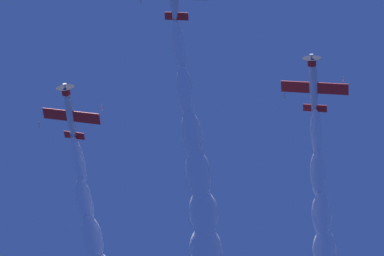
{
  "coord_description": "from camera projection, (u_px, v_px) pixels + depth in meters",
  "views": [
    {
      "loc": [
        -6.06,
        -23.6,
        1.76
      ],
      "look_at": [
        14.88,
        17.06,
        92.9
      ],
      "focal_mm": 76.67,
      "sensor_mm": 36.0,
      "label": 1
    }
  ],
  "objects": [
    {
      "name": "airplane_left_wingman",
      "position": [
        313.0,
        84.0,
        101.52
      ],
      "size": [
        7.35,
        7.34,
        3.86
      ],
      "color": "silver"
    },
    {
      "name": "airplane_right_wingman",
      "position": [
        70.0,
        112.0,
        102.92
      ],
      "size": [
        7.17,
        7.41,
        4.02
      ],
      "color": "silver"
    },
    {
      "name": "smoke_trail_lead",
      "position": [
        207.0,
        253.0,
        107.58
      ],
      "size": [
        29.11,
        40.71,
        7.46
      ],
      "color": "white"
    }
  ]
}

